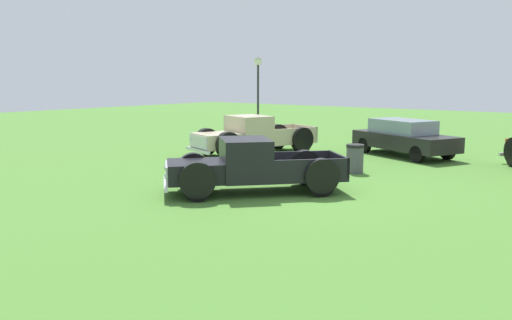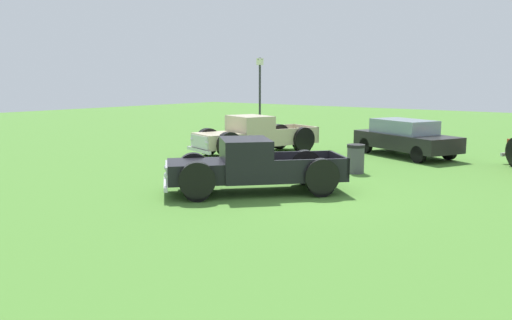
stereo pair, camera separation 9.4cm
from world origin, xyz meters
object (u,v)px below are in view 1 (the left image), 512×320
Objects in this scene: pickup_truck_behind_right at (247,136)px; lamp_post_near at (258,94)px; trash_can at (355,159)px; sedan_distant_a at (404,137)px; pickup_truck_foreground at (243,167)px.

lamp_post_near is (-4.38, 6.41, 1.46)m from pickup_truck_behind_right.
trash_can is (5.35, -1.01, -0.28)m from pickup_truck_behind_right.
pickup_truck_foreground is at bearing -94.57° from sedan_distant_a.
pickup_truck_foreground is 4.74m from trash_can.
lamp_post_near is 12.36m from trash_can.
lamp_post_near is 4.47× the size of trash_can.
pickup_truck_foreground reaches higher than trash_can.
sedan_distant_a is 10.00m from lamp_post_near.
pickup_truck_behind_right is 1.31× the size of lamp_post_near.
pickup_truck_behind_right is 1.17× the size of sedan_distant_a.
lamp_post_near is at bearing 163.84° from sedan_distant_a.
sedan_distant_a is (5.12, 3.66, 0.00)m from pickup_truck_behind_right.
pickup_truck_foreground is at bearing -101.85° from trash_can.
trash_can is (0.97, 4.64, -0.23)m from pickup_truck_foreground.
sedan_distant_a is at bearing 85.43° from pickup_truck_foreground.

